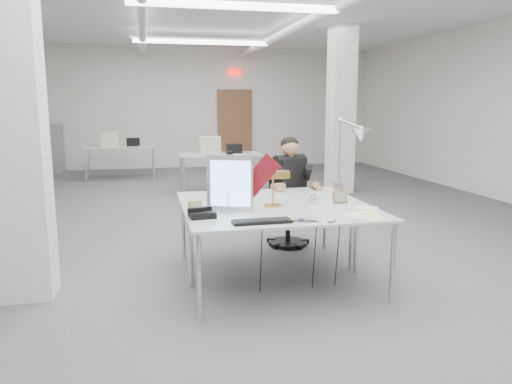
% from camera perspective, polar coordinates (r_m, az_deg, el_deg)
% --- Properties ---
extents(room_shell, '(10.04, 14.04, 3.24)m').
position_cam_1_polar(room_shell, '(6.93, -2.09, 9.79)').
color(room_shell, '#4F4F52').
rests_on(room_shell, ground).
extents(desk_main, '(1.80, 0.90, 0.02)m').
position_cam_1_polar(desk_main, '(4.47, 3.65, -2.71)').
color(desk_main, silver).
rests_on(desk_main, room_shell).
extents(desk_second, '(1.80, 0.90, 0.02)m').
position_cam_1_polar(desk_second, '(5.32, 0.97, -0.62)').
color(desk_second, silver).
rests_on(desk_second, room_shell).
extents(bg_desk_a, '(1.60, 0.80, 0.02)m').
position_cam_1_polar(bg_desk_a, '(9.84, -4.15, 4.31)').
color(bg_desk_a, silver).
rests_on(bg_desk_a, room_shell).
extents(bg_desk_b, '(1.60, 0.80, 0.02)m').
position_cam_1_polar(bg_desk_b, '(11.94, -15.29, 5.01)').
color(bg_desk_b, silver).
rests_on(bg_desk_b, room_shell).
extents(filing_cabinet, '(0.45, 0.55, 1.20)m').
position_cam_1_polar(filing_cabinet, '(13.58, -22.19, 4.59)').
color(filing_cabinet, gray).
rests_on(filing_cabinet, room_shell).
extents(office_chair, '(0.72, 0.72, 1.12)m').
position_cam_1_polar(office_chair, '(6.10, 3.70, -1.01)').
color(office_chair, black).
rests_on(office_chair, room_shell).
extents(seated_person, '(0.61, 0.67, 0.81)m').
position_cam_1_polar(seated_person, '(5.99, 3.87, 2.10)').
color(seated_person, black).
rests_on(seated_person, office_chair).
extents(monitor, '(0.41, 0.18, 0.52)m').
position_cam_1_polar(monitor, '(4.54, -3.00, 1.02)').
color(monitor, silver).
rests_on(monitor, desk_main).
extents(pennant, '(0.39, 0.15, 0.44)m').
position_cam_1_polar(pennant, '(4.55, 0.32, 1.71)').
color(pennant, maroon).
rests_on(pennant, monitor).
extents(keyboard, '(0.49, 0.17, 0.02)m').
position_cam_1_polar(keyboard, '(4.14, 0.65, -3.38)').
color(keyboard, black).
rests_on(keyboard, desk_main).
extents(laptop, '(0.33, 0.26, 0.02)m').
position_cam_1_polar(laptop, '(4.19, 5.20, -3.27)').
color(laptop, '#A3A3A7').
rests_on(laptop, desk_main).
extents(mouse, '(0.10, 0.09, 0.03)m').
position_cam_1_polar(mouse, '(4.21, 8.61, -3.21)').
color(mouse, '#AAABAF').
rests_on(mouse, desk_main).
extents(bankers_lamp, '(0.28, 0.13, 0.31)m').
position_cam_1_polar(bankers_lamp, '(4.77, 1.95, 0.15)').
color(bankers_lamp, '#C5813D').
rests_on(bankers_lamp, desk_main).
extents(desk_phone, '(0.24, 0.22, 0.06)m').
position_cam_1_polar(desk_phone, '(4.36, -6.19, -2.54)').
color(desk_phone, black).
rests_on(desk_phone, desk_main).
extents(picture_frame_left, '(0.14, 0.08, 0.11)m').
position_cam_1_polar(picture_frame_left, '(4.56, -6.94, -1.68)').
color(picture_frame_left, '#A28346').
rests_on(picture_frame_left, desk_main).
extents(picture_frame_right, '(0.16, 0.05, 0.12)m').
position_cam_1_polar(picture_frame_right, '(5.01, 9.54, -0.58)').
color(picture_frame_right, '#9B6C42').
rests_on(picture_frame_right, desk_main).
extents(desk_clock, '(0.09, 0.04, 0.09)m').
position_cam_1_polar(desk_clock, '(4.97, 6.61, -0.73)').
color(desk_clock, '#A3A3A7').
rests_on(desk_clock, desk_main).
extents(paper_stack_a, '(0.38, 0.41, 0.01)m').
position_cam_1_polar(paper_stack_a, '(4.46, 12.16, -2.74)').
color(paper_stack_a, silver).
rests_on(paper_stack_a, desk_main).
extents(paper_stack_b, '(0.21, 0.27, 0.01)m').
position_cam_1_polar(paper_stack_b, '(4.55, 12.73, -2.50)').
color(paper_stack_b, '#E2D587').
rests_on(paper_stack_b, desk_main).
extents(paper_stack_c, '(0.25, 0.21, 0.01)m').
position_cam_1_polar(paper_stack_c, '(4.82, 12.52, -1.81)').
color(paper_stack_c, silver).
rests_on(paper_stack_c, desk_main).
extents(beige_monitor, '(0.39, 0.38, 0.32)m').
position_cam_1_polar(beige_monitor, '(5.31, -2.50, 1.25)').
color(beige_monitor, '#BDB49D').
rests_on(beige_monitor, desk_second).
extents(architect_lamp, '(0.48, 0.76, 0.92)m').
position_cam_1_polar(architect_lamp, '(5.28, 10.53, 4.31)').
color(architect_lamp, silver).
rests_on(architect_lamp, desk_second).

